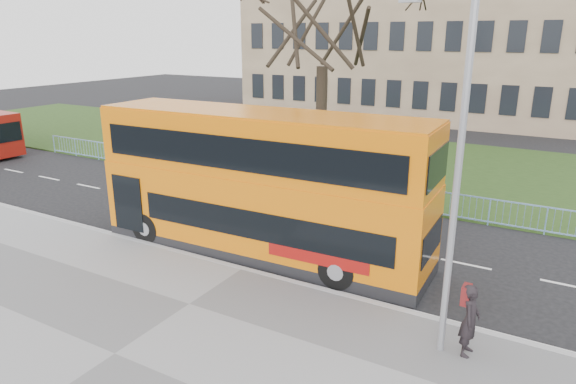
% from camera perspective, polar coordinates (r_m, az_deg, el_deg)
% --- Properties ---
extents(ground, '(120.00, 120.00, 0.00)m').
position_cam_1_polar(ground, '(17.61, -2.15, -6.90)').
color(ground, black).
rests_on(ground, ground).
extents(pavement, '(80.00, 10.50, 0.12)m').
position_cam_1_polar(pavement, '(13.07, -18.67, -16.85)').
color(pavement, slate).
rests_on(pavement, ground).
extents(kerb, '(80.00, 0.20, 0.14)m').
position_cam_1_polar(kerb, '(16.41, -5.03, -8.58)').
color(kerb, '#969698').
rests_on(kerb, ground).
extents(grass_verge, '(80.00, 15.40, 0.08)m').
position_cam_1_polar(grass_verge, '(30.06, 12.39, 3.02)').
color(grass_verge, '#203714').
rests_on(grass_verge, ground).
extents(guard_railing, '(40.00, 0.12, 1.10)m').
position_cam_1_polar(guard_railing, '(22.93, 6.56, 0.25)').
color(guard_railing, '#80AEE3').
rests_on(guard_railing, ground).
extents(bare_tree, '(9.26, 9.26, 13.23)m').
position_cam_1_polar(bare_tree, '(26.29, 3.87, 16.08)').
color(bare_tree, black).
rests_on(bare_tree, grass_verge).
extents(civic_building, '(30.00, 15.00, 14.00)m').
position_cam_1_polar(civic_building, '(50.47, 14.81, 16.42)').
color(civic_building, '#78614C').
rests_on(civic_building, ground).
extents(yellow_bus, '(11.42, 3.02, 4.76)m').
position_cam_1_polar(yellow_bus, '(16.90, -3.06, 1.26)').
color(yellow_bus, orange).
rests_on(yellow_bus, ground).
extents(pedestrian, '(0.42, 0.64, 1.73)m').
position_cam_1_polar(pedestrian, '(12.64, 19.56, -13.27)').
color(pedestrian, black).
rests_on(pedestrian, pavement).
extents(street_lamp, '(1.65, 0.43, 7.83)m').
position_cam_1_polar(street_lamp, '(11.35, 17.91, 2.21)').
color(street_lamp, '#919298').
rests_on(street_lamp, pavement).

